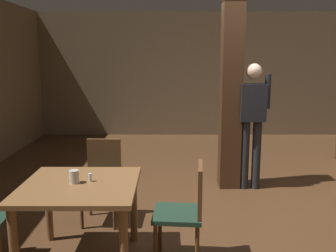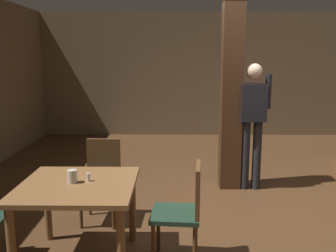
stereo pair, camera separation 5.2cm
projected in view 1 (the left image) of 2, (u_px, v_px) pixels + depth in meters
The scene contains 9 objects.
ground_plane at pixel (254, 211), 4.44m from camera, with size 10.80×10.80×0.00m, color #4C301C.
wall_back at pixel (212, 75), 8.61m from camera, with size 8.00×0.10×2.80m, color #756047.
pillar at pixel (231, 87), 5.06m from camera, with size 0.28×0.28×2.80m, color #422816.
dining_table at pixel (80, 196), 3.22m from camera, with size 0.98×0.98×0.73m.
chair_east at pixel (186, 208), 3.25m from camera, with size 0.45×0.45×0.89m.
chair_north at pixel (102, 176), 4.13m from camera, with size 0.44×0.44×0.89m.
napkin_cup at pixel (74, 177), 3.20m from camera, with size 0.08×0.08×0.11m, color beige.
salt_shaker at pixel (90, 178), 3.25m from camera, with size 0.03×0.03×0.07m, color silver.
standing_person at pixel (252, 117), 5.05m from camera, with size 0.47×0.21×1.72m.
Camera 1 is at (-1.03, -4.18, 1.80)m, focal length 40.00 mm.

